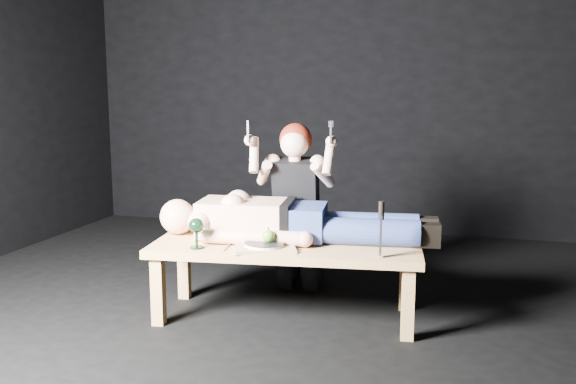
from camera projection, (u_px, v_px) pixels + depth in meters
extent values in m
plane|color=black|center=(264.00, 319.00, 3.67)|extent=(5.00, 5.00, 0.00)
plane|color=black|center=(344.00, 72.00, 5.81)|extent=(5.00, 0.00, 5.00)
cube|color=tan|center=(286.00, 280.00, 3.68)|extent=(1.63, 0.76, 0.45)
cube|color=tan|center=(265.00, 247.00, 3.52)|extent=(0.40, 0.35, 0.02)
cylinder|color=white|center=(265.00, 244.00, 3.52)|extent=(0.29, 0.29, 0.02)
sphere|color=#438C21|center=(268.00, 236.00, 3.52)|extent=(0.07, 0.07, 0.07)
cube|color=#B2B2B7|center=(226.00, 248.00, 3.54)|extent=(0.03, 0.17, 0.01)
cube|color=#B2B2B7|center=(296.00, 250.00, 3.48)|extent=(0.06, 0.16, 0.01)
cube|color=#B2B2B7|center=(292.00, 246.00, 3.57)|extent=(0.14, 0.12, 0.01)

